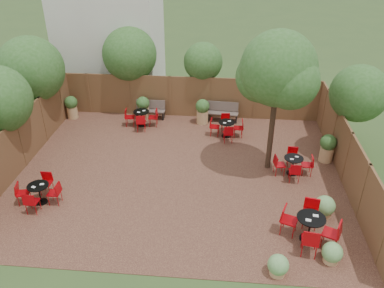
{
  "coord_description": "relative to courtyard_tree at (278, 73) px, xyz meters",
  "views": [
    {
      "loc": [
        1.61,
        -12.35,
        8.32
      ],
      "look_at": [
        0.44,
        0.5,
        1.0
      ],
      "focal_mm": 37.03,
      "sensor_mm": 36.0,
      "label": 1
    }
  ],
  "objects": [
    {
      "name": "park_bench_right",
      "position": [
        -1.83,
        3.94,
        -3.31
      ],
      "size": [
        1.49,
        0.59,
        0.9
      ],
      "rotation": [
        0.0,
        0.0,
        -0.08
      ],
      "color": "brown",
      "rests_on": "courtyard_paving"
    },
    {
      "name": "planters",
      "position": [
        -3.55,
        2.9,
        -3.16
      ],
      "size": [
        11.91,
        3.71,
        1.17
      ],
      "color": "tan",
      "rests_on": "courtyard_paving"
    },
    {
      "name": "park_bench_left",
      "position": [
        -5.26,
        3.94,
        -3.33
      ],
      "size": [
        1.42,
        0.49,
        0.87
      ],
      "rotation": [
        0.0,
        0.0,
        -0.03
      ],
      "color": "brown",
      "rests_on": "courtyard_paving"
    },
    {
      "name": "fence_right",
      "position": [
        2.66,
        -0.69,
        -2.8
      ],
      "size": [
        0.08,
        10.0,
        2.0
      ],
      "primitive_type": "cube",
      "color": "brown",
      "rests_on": "ground"
    },
    {
      "name": "low_shrubs",
      "position": [
        1.05,
        -4.02,
        -3.46
      ],
      "size": [
        2.32,
        3.2,
        0.72
      ],
      "color": "tan",
      "rests_on": "courtyard_paving"
    },
    {
      "name": "courtyard_paving",
      "position": [
        -3.34,
        -0.69,
        -3.79
      ],
      "size": [
        12.0,
        10.0,
        0.02
      ],
      "primitive_type": "cube",
      "color": "#391E17",
      "rests_on": "ground"
    },
    {
      "name": "fence_left",
      "position": [
        -9.34,
        -0.69,
        -2.8
      ],
      "size": [
        0.08,
        10.0,
        2.0
      ],
      "primitive_type": "cube",
      "color": "brown",
      "rests_on": "ground"
    },
    {
      "name": "neighbour_building",
      "position": [
        -7.84,
        7.31,
        0.2
      ],
      "size": [
        5.0,
        4.0,
        8.0
      ],
      "primitive_type": "cube",
      "color": "beige",
      "rests_on": "ground"
    },
    {
      "name": "ground",
      "position": [
        -3.34,
        -0.69,
        -3.8
      ],
      "size": [
        80.0,
        80.0,
        0.0
      ],
      "primitive_type": "plane",
      "color": "#354F23",
      "rests_on": "ground"
    },
    {
      "name": "overhang_foliage",
      "position": [
        -6.45,
        1.81,
        -1.07
      ],
      "size": [
        15.68,
        10.68,
        2.79
      ],
      "color": "#28531B",
      "rests_on": "ground"
    },
    {
      "name": "fence_back",
      "position": [
        -3.34,
        4.31,
        -2.8
      ],
      "size": [
        12.0,
        0.08,
        2.0
      ],
      "primitive_type": "cube",
      "color": "brown",
      "rests_on": "ground"
    },
    {
      "name": "bistro_tables",
      "position": [
        -2.27,
        -0.66,
        -3.35
      ],
      "size": [
        10.25,
        8.55,
        0.95
      ],
      "color": "black",
      "rests_on": "courtyard_paving"
    },
    {
      "name": "courtyard_tree",
      "position": [
        0.0,
        0.0,
        0.0
      ],
      "size": [
        2.77,
        2.67,
        5.25
      ],
      "rotation": [
        0.0,
        0.0,
        -0.27
      ],
      "color": "black",
      "rests_on": "courtyard_paving"
    }
  ]
}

